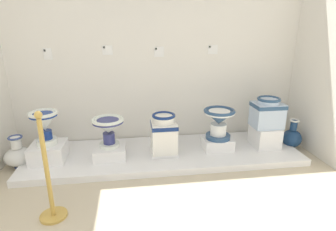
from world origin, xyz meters
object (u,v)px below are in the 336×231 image
object	(u,v)px
plinth_block_squat_floral	(217,143)
plinth_block_pale_glazed	(265,136)
antique_toilet_broad_patterned	(44,123)
antique_toilet_slender_white	(108,127)
antique_toilet_squat_floral	(219,120)
antique_toilet_tall_cobalt	(164,132)
plinth_block_tall_cobalt	(164,152)
info_placard_second	(107,50)
antique_toilet_pale_glazed	(267,112)
stanchion_post_near_left	(49,186)
info_placard_third	(159,52)
decorative_vase_spare	(292,138)
plinth_block_slender_white	(110,151)
decorative_vase_companion	(18,155)
info_placard_fourth	(213,49)
plinth_block_broad_patterned	(49,152)
info_placard_first	(48,54)

from	to	relation	value
plinth_block_squat_floral	plinth_block_pale_glazed	size ratio (longest dim) A/B	1.02
antique_toilet_broad_patterned	plinth_block_pale_glazed	size ratio (longest dim) A/B	1.09
antique_toilet_slender_white	antique_toilet_squat_floral	distance (m)	1.40
antique_toilet_tall_cobalt	plinth_block_squat_floral	distance (m)	0.75
antique_toilet_tall_cobalt	plinth_block_pale_glazed	size ratio (longest dim) A/B	1.30
plinth_block_tall_cobalt	info_placard_second	world-z (taller)	info_placard_second
antique_toilet_slender_white	antique_toilet_squat_floral	bearing A→B (deg)	1.62
plinth_block_squat_floral	antique_toilet_pale_glazed	world-z (taller)	antique_toilet_pale_glazed
antique_toilet_slender_white	antique_toilet_pale_glazed	xyz separation A→B (m)	(2.06, 0.05, 0.08)
stanchion_post_near_left	plinth_block_squat_floral	bearing A→B (deg)	28.93
plinth_block_pale_glazed	info_placard_third	size ratio (longest dim) A/B	2.80
decorative_vase_spare	plinth_block_slender_white	bearing A→B (deg)	-178.68
plinth_block_tall_cobalt	decorative_vase_companion	xyz separation A→B (m)	(-1.76, 0.04, 0.06)
antique_toilet_broad_patterned	info_placard_third	xyz separation A→B (m)	(1.41, 0.57, 0.75)
info_placard_fourth	decorative_vase_companion	xyz separation A→B (m)	(-2.51, -0.55, -1.17)
plinth_block_pale_glazed	decorative_vase_companion	size ratio (longest dim) A/B	0.93
antique_toilet_slender_white	stanchion_post_near_left	xyz separation A→B (m)	(-0.45, -0.98, -0.16)
plinth_block_broad_patterned	antique_toilet_pale_glazed	distance (m)	2.81
plinth_block_squat_floral	info_placard_first	size ratio (longest dim) A/B	2.65
info_placard_second	plinth_block_tall_cobalt	bearing A→B (deg)	-41.44
antique_toilet_slender_white	info_placard_second	xyz separation A→B (m)	(0.01, 0.58, 0.86)
plinth_block_slender_white	antique_toilet_tall_cobalt	distance (m)	0.71
antique_toilet_slender_white	plinth_block_pale_glazed	bearing A→B (deg)	1.39
info_placard_fourth	antique_toilet_tall_cobalt	bearing A→B (deg)	-142.30
plinth_block_slender_white	info_placard_third	xyz separation A→B (m)	(0.69, 0.58, 1.15)
stanchion_post_near_left	antique_toilet_pale_glazed	bearing A→B (deg)	22.35
plinth_block_broad_patterned	antique_toilet_tall_cobalt	xyz separation A→B (m)	(1.40, -0.02, 0.19)
antique_toilet_pale_glazed	decorative_vase_spare	xyz separation A→B (m)	(0.41, 0.01, -0.39)
plinth_block_slender_white	antique_toilet_pale_glazed	world-z (taller)	antique_toilet_pale_glazed
info_placard_first	info_placard_fourth	xyz separation A→B (m)	(2.17, 0.00, 0.03)
info_placard_second	decorative_vase_spare	bearing A→B (deg)	-12.04
info_placard_third	antique_toilet_pale_glazed	bearing A→B (deg)	-21.19
antique_toilet_slender_white	decorative_vase_spare	distance (m)	2.48
plinth_block_broad_patterned	antique_toilet_tall_cobalt	distance (m)	1.41
info_placard_first	info_placard_fourth	distance (m)	2.17
antique_toilet_broad_patterned	antique_toilet_pale_glazed	distance (m)	2.78
plinth_block_squat_floral	info_placard_second	distance (m)	1.90
antique_toilet_broad_patterned	antique_toilet_squat_floral	size ratio (longest dim) A/B	1.01
plinth_block_broad_patterned	antique_toilet_squat_floral	distance (m)	2.14
antique_toilet_broad_patterned	info_placard_third	world-z (taller)	info_placard_third
plinth_block_slender_white	plinth_block_pale_glazed	distance (m)	2.06
info_placard_first	antique_toilet_broad_patterned	bearing A→B (deg)	-88.69
info_placard_second	antique_toilet_tall_cobalt	bearing A→B (deg)	-41.44
plinth_block_broad_patterned	antique_toilet_slender_white	world-z (taller)	antique_toilet_slender_white
plinth_block_tall_cobalt	antique_toilet_squat_floral	bearing A→B (deg)	3.60
plinth_block_squat_floral	decorative_vase_companion	world-z (taller)	decorative_vase_companion
info_placard_first	info_placard_second	world-z (taller)	info_placard_second
plinth_block_slender_white	decorative_vase_spare	bearing A→B (deg)	1.32
plinth_block_slender_white	antique_toilet_squat_floral	distance (m)	1.44
antique_toilet_slender_white	plinth_block_pale_glazed	distance (m)	2.07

